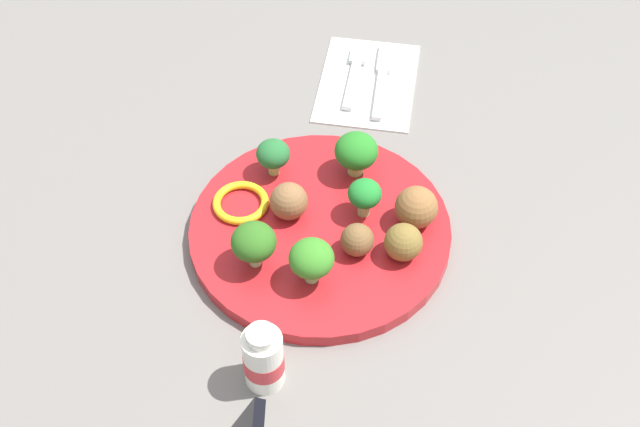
{
  "coord_description": "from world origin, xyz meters",
  "views": [
    {
      "loc": [
        -0.56,
        -0.07,
        0.69
      ],
      "look_at": [
        0.0,
        0.0,
        0.04
      ],
      "focal_mm": 46.25,
      "sensor_mm": 36.0,
      "label": 1
    }
  ],
  "objects_px": {
    "broccoli_floret_near_rim": "(365,195)",
    "knife": "(382,77)",
    "meatball_center": "(403,242)",
    "broccoli_floret_mid_left": "(356,152)",
    "meatball_back_right": "(289,201)",
    "fork": "(355,74)",
    "pepper_ring_front_left": "(241,203)",
    "meatball_far_rim": "(416,207)",
    "napkin": "(368,82)",
    "plate": "(320,231)",
    "meatball_front_left": "(357,240)",
    "yogurt_bottle": "(263,359)",
    "broccoli_floret_back_left": "(273,154)",
    "broccoli_floret_mid_right": "(314,259)",
    "broccoli_floret_front_right": "(254,242)"
  },
  "relations": [
    {
      "from": "broccoli_floret_mid_right",
      "to": "pepper_ring_front_left",
      "type": "xyz_separation_m",
      "value": [
        0.09,
        0.09,
        -0.03
      ]
    },
    {
      "from": "meatball_back_right",
      "to": "meatball_center",
      "type": "distance_m",
      "value": 0.13
    },
    {
      "from": "meatball_back_right",
      "to": "pepper_ring_front_left",
      "type": "distance_m",
      "value": 0.06
    },
    {
      "from": "fork",
      "to": "knife",
      "type": "distance_m",
      "value": 0.04
    },
    {
      "from": "plate",
      "to": "broccoli_floret_mid_left",
      "type": "height_order",
      "value": "broccoli_floret_mid_left"
    },
    {
      "from": "meatball_center",
      "to": "broccoli_floret_mid_left",
      "type": "bearing_deg",
      "value": 27.57
    },
    {
      "from": "meatball_center",
      "to": "fork",
      "type": "bearing_deg",
      "value": 14.48
    },
    {
      "from": "plate",
      "to": "meatball_back_right",
      "type": "height_order",
      "value": "meatball_back_right"
    },
    {
      "from": "knife",
      "to": "meatball_far_rim",
      "type": "bearing_deg",
      "value": -168.22
    },
    {
      "from": "meatball_back_right",
      "to": "fork",
      "type": "distance_m",
      "value": 0.26
    },
    {
      "from": "plate",
      "to": "broccoli_floret_near_rim",
      "type": "distance_m",
      "value": 0.06
    },
    {
      "from": "meatball_far_rim",
      "to": "yogurt_bottle",
      "type": "relative_size",
      "value": 0.59
    },
    {
      "from": "broccoli_floret_mid_right",
      "to": "napkin",
      "type": "distance_m",
      "value": 0.33
    },
    {
      "from": "napkin",
      "to": "meatball_front_left",
      "type": "bearing_deg",
      "value": -177.73
    },
    {
      "from": "napkin",
      "to": "knife",
      "type": "height_order",
      "value": "knife"
    },
    {
      "from": "broccoli_floret_back_left",
      "to": "knife",
      "type": "distance_m",
      "value": 0.22
    },
    {
      "from": "broccoli_floret_back_left",
      "to": "meatball_center",
      "type": "distance_m",
      "value": 0.18
    },
    {
      "from": "pepper_ring_front_left",
      "to": "fork",
      "type": "xyz_separation_m",
      "value": [
        0.25,
        -0.1,
        -0.01
      ]
    },
    {
      "from": "plate",
      "to": "napkin",
      "type": "xyz_separation_m",
      "value": [
        0.26,
        -0.03,
        -0.01
      ]
    },
    {
      "from": "meatball_back_right",
      "to": "napkin",
      "type": "xyz_separation_m",
      "value": [
        0.24,
        -0.07,
        -0.03
      ]
    },
    {
      "from": "broccoli_floret_near_rim",
      "to": "napkin",
      "type": "height_order",
      "value": "broccoli_floret_near_rim"
    },
    {
      "from": "napkin",
      "to": "yogurt_bottle",
      "type": "relative_size",
      "value": 2.18
    },
    {
      "from": "plate",
      "to": "broccoli_floret_near_rim",
      "type": "bearing_deg",
      "value": -62.18
    },
    {
      "from": "knife",
      "to": "meatball_center",
      "type": "bearing_deg",
      "value": -172.15
    },
    {
      "from": "plate",
      "to": "meatball_back_right",
      "type": "bearing_deg",
      "value": 69.67
    },
    {
      "from": "broccoli_floret_back_left",
      "to": "knife",
      "type": "bearing_deg",
      "value": -29.82
    },
    {
      "from": "yogurt_bottle",
      "to": "meatball_back_right",
      "type": "bearing_deg",
      "value": 1.33
    },
    {
      "from": "meatball_front_left",
      "to": "napkin",
      "type": "height_order",
      "value": "meatball_front_left"
    },
    {
      "from": "broccoli_floret_mid_right",
      "to": "fork",
      "type": "bearing_deg",
      "value": -1.76
    },
    {
      "from": "broccoli_floret_mid_left",
      "to": "knife",
      "type": "xyz_separation_m",
      "value": [
        0.18,
        -0.02,
        -0.04
      ]
    },
    {
      "from": "plate",
      "to": "napkin",
      "type": "relative_size",
      "value": 1.65
    },
    {
      "from": "broccoli_floret_near_rim",
      "to": "meatball_front_left",
      "type": "bearing_deg",
      "value": 177.03
    },
    {
      "from": "broccoli_floret_mid_right",
      "to": "broccoli_floret_back_left",
      "type": "bearing_deg",
      "value": 23.95
    },
    {
      "from": "plate",
      "to": "yogurt_bottle",
      "type": "xyz_separation_m",
      "value": [
        -0.18,
        0.03,
        0.03
      ]
    },
    {
      "from": "napkin",
      "to": "knife",
      "type": "relative_size",
      "value": 1.17
    },
    {
      "from": "broccoli_floret_mid_right",
      "to": "fork",
      "type": "xyz_separation_m",
      "value": [
        0.34,
        -0.01,
        -0.04
      ]
    },
    {
      "from": "meatball_front_left",
      "to": "fork",
      "type": "xyz_separation_m",
      "value": [
        0.29,
        0.03,
        -0.03
      ]
    },
    {
      "from": "meatball_back_right",
      "to": "meatball_front_left",
      "type": "height_order",
      "value": "meatball_back_right"
    },
    {
      "from": "broccoli_floret_near_rim",
      "to": "yogurt_bottle",
      "type": "relative_size",
      "value": 0.59
    },
    {
      "from": "meatball_center",
      "to": "yogurt_bottle",
      "type": "distance_m",
      "value": 0.19
    },
    {
      "from": "plate",
      "to": "yogurt_bottle",
      "type": "bearing_deg",
      "value": 170.36
    },
    {
      "from": "broccoli_floret_near_rim",
      "to": "knife",
      "type": "height_order",
      "value": "broccoli_floret_near_rim"
    },
    {
      "from": "meatball_front_left",
      "to": "yogurt_bottle",
      "type": "distance_m",
      "value": 0.17
    },
    {
      "from": "broccoli_floret_mid_right",
      "to": "meatball_far_rim",
      "type": "xyz_separation_m",
      "value": [
        0.09,
        -0.1,
        -0.01
      ]
    },
    {
      "from": "broccoli_floret_back_left",
      "to": "broccoli_floret_mid_right",
      "type": "xyz_separation_m",
      "value": [
        -0.14,
        -0.06,
        0.0
      ]
    },
    {
      "from": "broccoli_floret_back_left",
      "to": "napkin",
      "type": "distance_m",
      "value": 0.21
    },
    {
      "from": "fork",
      "to": "broccoli_floret_near_rim",
      "type": "bearing_deg",
      "value": -172.55
    },
    {
      "from": "broccoli_floret_near_rim",
      "to": "pepper_ring_front_left",
      "type": "bearing_deg",
      "value": 92.09
    },
    {
      "from": "broccoli_floret_front_right",
      "to": "pepper_ring_front_left",
      "type": "xyz_separation_m",
      "value": [
        0.08,
        0.03,
        -0.03
      ]
    },
    {
      "from": "broccoli_floret_mid_left",
      "to": "napkin",
      "type": "height_order",
      "value": "broccoli_floret_mid_left"
    }
  ]
}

